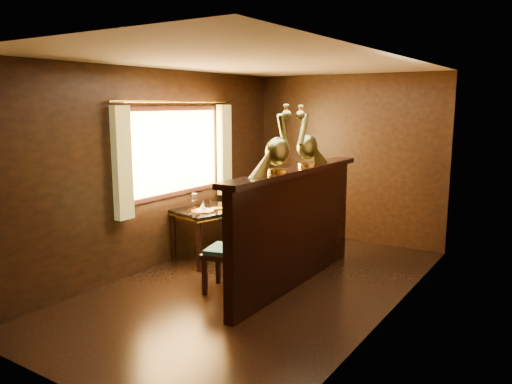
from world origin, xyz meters
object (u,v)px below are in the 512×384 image
peacock_left (278,139)px  peacock_right (307,136)px  chair_left (237,234)px  chair_right (275,217)px  dining_table (218,212)px

peacock_left → peacock_right: bearing=90.0°
chair_left → chair_right: size_ratio=1.05×
chair_left → peacock_left: size_ratio=1.81×
chair_right → peacock_left: 1.54m
dining_table → chair_right: size_ratio=1.09×
chair_left → peacock_left: bearing=5.2°
dining_table → peacock_right: bearing=11.0°
dining_table → peacock_left: size_ratio=1.87×
dining_table → chair_right: 0.81m
dining_table → peacock_left: peacock_left is taller
dining_table → chair_right: (0.79, 0.18, 0.01)m
chair_left → chair_right: (-0.16, 1.08, -0.03)m
peacock_left → chair_right: bearing=122.1°
dining_table → peacock_left: (1.38, -0.75, 1.09)m
chair_right → peacock_right: peacock_right is taller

